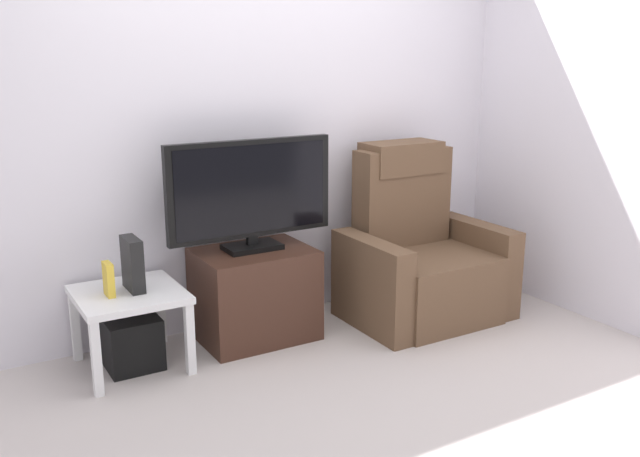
# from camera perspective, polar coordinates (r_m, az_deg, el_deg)

# --- Properties ---
(ground_plane) EXTENTS (6.40, 6.40, 0.00)m
(ground_plane) POSITION_cam_1_polar(r_m,az_deg,el_deg) (3.58, 1.95, -13.00)
(ground_plane) COLOR #BCB2AD
(wall_back) EXTENTS (6.40, 0.06, 2.60)m
(wall_back) POSITION_cam_1_polar(r_m,az_deg,el_deg) (4.19, -6.35, 9.58)
(wall_back) COLOR silver
(wall_back) RESTS_ON ground
(wall_side) EXTENTS (0.06, 4.48, 2.60)m
(wall_side) POSITION_cam_1_polar(r_m,az_deg,el_deg) (4.49, 23.03, 8.86)
(wall_side) COLOR silver
(wall_side) RESTS_ON ground
(tv_stand) EXTENTS (0.65, 0.49, 0.53)m
(tv_stand) POSITION_cam_1_polar(r_m,az_deg,el_deg) (4.09, -5.34, -5.34)
(tv_stand) COLOR #3D2319
(tv_stand) RESTS_ON ground
(television) EXTENTS (0.99, 0.20, 0.63)m
(television) POSITION_cam_1_polar(r_m,az_deg,el_deg) (3.95, -5.67, 2.97)
(television) COLOR black
(television) RESTS_ON tv_stand
(recliner_armchair) EXTENTS (0.98, 0.78, 1.08)m
(recliner_armchair) POSITION_cam_1_polar(r_m,az_deg,el_deg) (4.45, 8.15, -2.35)
(recliner_armchair) COLOR brown
(recliner_armchair) RESTS_ON ground
(side_table) EXTENTS (0.54, 0.54, 0.43)m
(side_table) POSITION_cam_1_polar(r_m,az_deg,el_deg) (3.80, -15.34, -5.90)
(side_table) COLOR white
(side_table) RESTS_ON ground
(subwoofer_box) EXTENTS (0.28, 0.28, 0.28)m
(subwoofer_box) POSITION_cam_1_polar(r_m,az_deg,el_deg) (3.89, -15.12, -8.95)
(subwoofer_box) COLOR black
(subwoofer_box) RESTS_ON ground
(book_upright) EXTENTS (0.04, 0.10, 0.18)m
(book_upright) POSITION_cam_1_polar(r_m,az_deg,el_deg) (3.71, -16.90, -4.00)
(book_upright) COLOR gold
(book_upright) RESTS_ON side_table
(game_console) EXTENTS (0.07, 0.20, 0.28)m
(game_console) POSITION_cam_1_polar(r_m,az_deg,el_deg) (3.76, -15.08, -2.82)
(game_console) COLOR black
(game_console) RESTS_ON side_table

